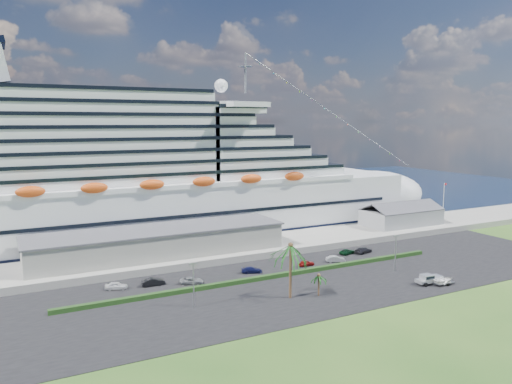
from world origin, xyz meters
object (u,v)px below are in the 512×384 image
parked_car_3 (252,270)px  pickup_truck (429,279)px  boat_trailer (444,280)px  cruise_ship (145,182)px

parked_car_3 → pickup_truck: bearing=-110.9°
pickup_truck → boat_trailer: size_ratio=1.10×
pickup_truck → cruise_ship: bearing=122.0°
parked_car_3 → boat_trailer: 40.58m
cruise_ship → parked_car_3: (12.15, -42.47, -15.91)m
cruise_ship → pickup_truck: 79.57m
parked_car_3 → boat_trailer: boat_trailer is taller
cruise_ship → pickup_truck: cruise_ship is taller
cruise_ship → parked_car_3: size_ratio=41.58×
parked_car_3 → pickup_truck: (29.22, -23.73, 0.48)m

